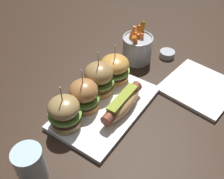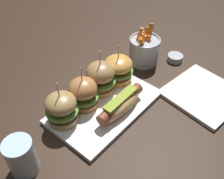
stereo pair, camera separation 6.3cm
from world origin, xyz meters
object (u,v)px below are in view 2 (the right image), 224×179
Objects in this scene: hot_dog at (121,104)px; slider_center_right at (101,77)px; slider_far_left at (62,108)px; fries_bucket at (144,50)px; platter_main at (105,107)px; sauce_ramekin at (175,58)px; water_glass at (21,157)px; side_plate at (204,94)px; slider_center_left at (83,93)px; slider_far_right at (118,68)px.

hot_dog is 1.20× the size of slider_center_right.
slider_far_left is 0.96× the size of fries_bucket.
platter_main is 5.96× the size of sauce_ramekin.
platter_main is 2.26× the size of slider_center_right.
fries_bucket reaches higher than water_glass.
side_plate is (-0.10, -0.17, -0.01)m from sauce_ramekin.
platter_main is 0.35m from sauce_ramekin.
water_glass is (-0.29, 0.06, 0.01)m from hot_dog.
slider_center_left is at bearing -179.63° from fries_bucket.
slider_far_left is (-0.13, 0.10, 0.02)m from hot_dog.
slider_far_right is (0.24, -0.00, -0.00)m from slider_far_left.
slider_center_left is at bearing -0.73° from slider_far_left.
sauce_ramekin reaches higher than side_plate.
water_glass is (-0.63, 0.05, 0.04)m from sauce_ramekin.
slider_far_left reaches higher than fries_bucket.
slider_center_right reaches higher than platter_main.
platter_main reaches higher than side_plate.
slider_center_left is (-0.05, 0.10, 0.02)m from hot_dog.
slider_center_right is 0.32m from water_glass.
water_glass is at bearing -172.51° from slider_center_right.
hot_dog is 0.28m from side_plate.
fries_bucket reaches higher than hot_dog.
slider_center_right reaches higher than side_plate.
side_plate is at bearing -22.15° from water_glass.
fries_bucket is at bearing 1.03° from slider_far_right.
slider_far_left is 0.44m from side_plate.
platter_main is at bearing 104.99° from hot_dog.
slider_center_right is at bearing 128.30° from side_plate.
slider_center_left is 2.51× the size of sauce_ramekin.
slider_center_left is at bearing 117.34° from hot_dog.
slider_center_right is (0.16, 0.00, 0.00)m from slider_far_left.
platter_main is 0.28m from fries_bucket.
slider_far_left is 0.48m from sauce_ramekin.
slider_far_left is 0.95× the size of slider_center_right.
water_glass reaches higher than sauce_ramekin.
hot_dog is (0.01, -0.05, 0.03)m from platter_main.
platter_main is 0.32m from side_plate.
side_plate is (0.28, -0.25, -0.06)m from slider_center_left.
water_glass is at bearing -171.41° from slider_center_left.
sauce_ramekin is 0.55× the size of water_glass.
slider_far_right is at bearing -0.42° from slider_far_left.
fries_bucket is 0.12m from sauce_ramekin.
fries_bucket is (0.25, 0.10, 0.01)m from hot_dog.
slider_center_left is 1.07× the size of slider_far_right.
slider_center_left is 0.97× the size of fries_bucket.
slider_far_left reaches higher than hot_dog.
slider_far_right is 0.90× the size of fries_bucket.
platter_main is 0.08m from slider_center_left.
hot_dog is 1.35× the size of slider_far_right.
slider_center_left is 1.38× the size of water_glass.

